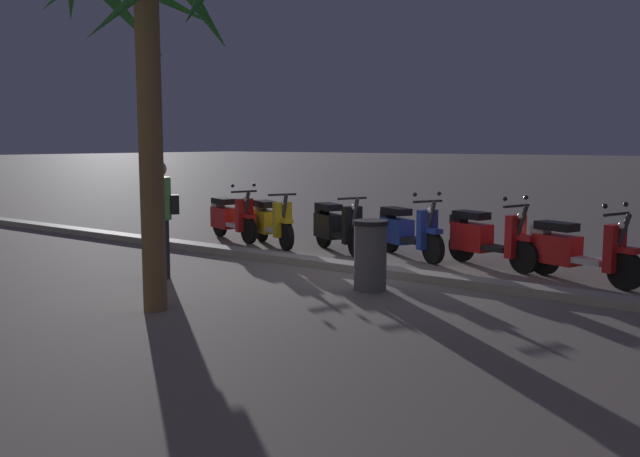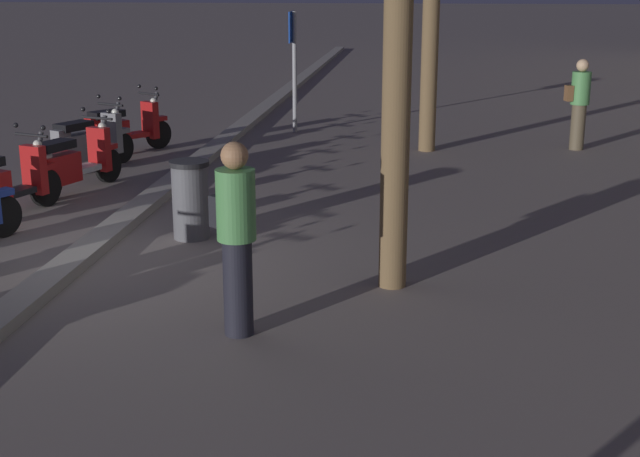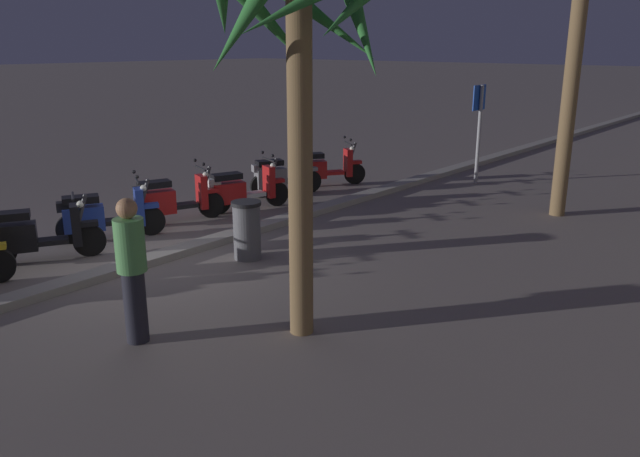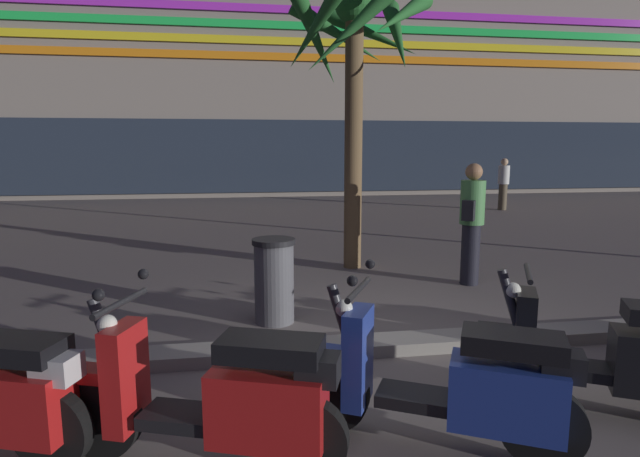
% 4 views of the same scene
% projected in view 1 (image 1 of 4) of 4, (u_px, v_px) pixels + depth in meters
% --- Properties ---
extents(ground_plane, '(200.00, 200.00, 0.00)m').
position_uv_depth(ground_plane, '(347.00, 271.00, 10.62)').
color(ground_plane, slate).
extents(curb_strip, '(60.00, 0.36, 0.12)m').
position_uv_depth(curb_strip, '(351.00, 267.00, 10.68)').
color(curb_strip, gray).
rests_on(curb_strip, ground).
extents(scooter_red_mid_rear, '(1.78, 0.84, 1.17)m').
position_uv_depth(scooter_red_mid_rear, '(574.00, 250.00, 9.88)').
color(scooter_red_mid_rear, black).
rests_on(scooter_red_mid_rear, ground).
extents(scooter_red_tail_end, '(1.76, 0.84, 1.17)m').
position_uv_depth(scooter_red_tail_end, '(485.00, 238.00, 11.06)').
color(scooter_red_tail_end, black).
rests_on(scooter_red_tail_end, ground).
extents(scooter_blue_mid_centre, '(1.70, 0.99, 1.17)m').
position_uv_depth(scooter_blue_mid_centre, '(406.00, 231.00, 11.95)').
color(scooter_blue_mid_centre, black).
rests_on(scooter_blue_mid_centre, ground).
extents(scooter_black_second_in_line, '(1.68, 0.99, 1.04)m').
position_uv_depth(scooter_black_second_in_line, '(336.00, 226.00, 12.56)').
color(scooter_black_second_in_line, black).
rests_on(scooter_black_second_in_line, ground).
extents(scooter_yellow_mid_front, '(1.63, 0.95, 1.04)m').
position_uv_depth(scooter_yellow_mid_front, '(271.00, 222.00, 13.35)').
color(scooter_yellow_mid_front, black).
rests_on(scooter_yellow_mid_front, ground).
extents(scooter_red_last_in_row, '(1.75, 0.82, 1.17)m').
position_uv_depth(scooter_red_last_in_row, '(230.00, 217.00, 14.12)').
color(scooter_red_last_in_row, black).
rests_on(scooter_red_last_in_row, ground).
extents(palm_tree_far_corner, '(2.39, 2.50, 4.42)m').
position_uv_depth(palm_tree_far_corner, '(144.00, 15.00, 7.75)').
color(palm_tree_far_corner, brown).
rests_on(palm_tree_far_corner, ground).
extents(pedestrian_strolling_near_curb, '(0.41, 0.44, 1.73)m').
position_uv_depth(pedestrian_strolling_near_curb, '(160.00, 216.00, 9.95)').
color(pedestrian_strolling_near_curb, black).
rests_on(pedestrian_strolling_near_curb, ground).
extents(litter_bin, '(0.48, 0.48, 0.95)m').
position_uv_depth(litter_bin, '(370.00, 255.00, 9.24)').
color(litter_bin, '#56565B').
rests_on(litter_bin, ground).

